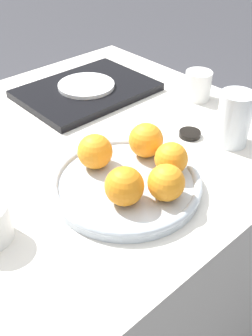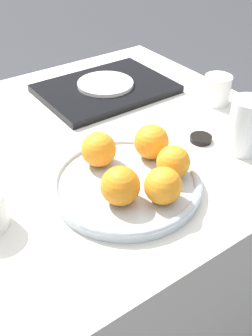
{
  "view_description": "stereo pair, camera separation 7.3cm",
  "coord_description": "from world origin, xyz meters",
  "px_view_note": "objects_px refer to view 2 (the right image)",
  "views": [
    {
      "loc": [
        -0.33,
        -0.63,
        1.24
      ],
      "look_at": [
        0.07,
        -0.2,
        0.8
      ],
      "focal_mm": 42.0,
      "sensor_mm": 36.0,
      "label": 1
    },
    {
      "loc": [
        -0.27,
        -0.68,
        1.24
      ],
      "look_at": [
        0.07,
        -0.2,
        0.8
      ],
      "focal_mm": 42.0,
      "sensor_mm": 36.0,
      "label": 2
    }
  ],
  "objects_px": {
    "orange_4": "(163,186)",
    "serving_tray": "(106,89)",
    "orange_0": "(120,186)",
    "cup_1": "(217,90)",
    "orange_1": "(173,162)",
    "soy_dish": "(201,139)",
    "fruit_platter": "(126,183)",
    "orange_2": "(99,149)",
    "orange_3": "(151,142)",
    "water_glass": "(246,126)",
    "side_plate": "(105,84)"
  },
  "relations": [
    {
      "from": "orange_2",
      "to": "orange_3",
      "type": "height_order",
      "value": "orange_3"
    },
    {
      "from": "soy_dish",
      "to": "orange_2",
      "type": "bearing_deg",
      "value": 171.42
    },
    {
      "from": "orange_4",
      "to": "cup_1",
      "type": "xyz_separation_m",
      "value": [
        0.38,
        0.23,
        -0.01
      ]
    },
    {
      "from": "side_plate",
      "to": "cup_1",
      "type": "relative_size",
      "value": 2.04
    },
    {
      "from": "orange_2",
      "to": "cup_1",
      "type": "bearing_deg",
      "value": 10.38
    },
    {
      "from": "orange_0",
      "to": "cup_1",
      "type": "relative_size",
      "value": 0.93
    },
    {
      "from": "water_glass",
      "to": "orange_0",
      "type": "bearing_deg",
      "value": -179.63
    },
    {
      "from": "orange_0",
      "to": "orange_4",
      "type": "distance_m",
      "value": 0.07
    },
    {
      "from": "orange_2",
      "to": "serving_tray",
      "type": "xyz_separation_m",
      "value": [
        0.21,
        0.3,
        -0.04
      ]
    },
    {
      "from": "orange_3",
      "to": "soy_dish",
      "type": "xyz_separation_m",
      "value": [
        0.15,
        0.0,
        -0.05
      ]
    },
    {
      "from": "water_glass",
      "to": "side_plate",
      "type": "xyz_separation_m",
      "value": [
        -0.09,
        0.41,
        -0.04
      ]
    },
    {
      "from": "cup_1",
      "to": "soy_dish",
      "type": "distance_m",
      "value": 0.2
    },
    {
      "from": "fruit_platter",
      "to": "orange_4",
      "type": "height_order",
      "value": "orange_4"
    },
    {
      "from": "orange_2",
      "to": "orange_4",
      "type": "relative_size",
      "value": 1.03
    },
    {
      "from": "orange_2",
      "to": "soy_dish",
      "type": "xyz_separation_m",
      "value": [
        0.25,
        -0.04,
        -0.05
      ]
    },
    {
      "from": "orange_1",
      "to": "soy_dish",
      "type": "bearing_deg",
      "value": 26.71
    },
    {
      "from": "orange_4",
      "to": "water_glass",
      "type": "relative_size",
      "value": 0.55
    },
    {
      "from": "orange_0",
      "to": "cup_1",
      "type": "height_order",
      "value": "orange_0"
    },
    {
      "from": "water_glass",
      "to": "serving_tray",
      "type": "height_order",
      "value": "water_glass"
    },
    {
      "from": "orange_1",
      "to": "orange_4",
      "type": "xyz_separation_m",
      "value": [
        -0.06,
        -0.04,
        0.0
      ]
    },
    {
      "from": "water_glass",
      "to": "orange_2",
      "type": "bearing_deg",
      "value": 158.55
    },
    {
      "from": "orange_1",
      "to": "fruit_platter",
      "type": "bearing_deg",
      "value": 156.26
    },
    {
      "from": "orange_3",
      "to": "orange_1",
      "type": "bearing_deg",
      "value": -94.99
    },
    {
      "from": "orange_0",
      "to": "orange_1",
      "type": "xyz_separation_m",
      "value": [
        0.12,
        0.0,
        -0.0
      ]
    },
    {
      "from": "orange_0",
      "to": "soy_dish",
      "type": "xyz_separation_m",
      "value": [
        0.28,
        0.08,
        -0.05
      ]
    },
    {
      "from": "orange_4",
      "to": "serving_tray",
      "type": "bearing_deg",
      "value": 69.11
    },
    {
      "from": "orange_1",
      "to": "orange_3",
      "type": "bearing_deg",
      "value": 85.01
    },
    {
      "from": "fruit_platter",
      "to": "orange_4",
      "type": "relative_size",
      "value": 4.3
    },
    {
      "from": "serving_tray",
      "to": "soy_dish",
      "type": "bearing_deg",
      "value": -82.99
    },
    {
      "from": "side_plate",
      "to": "water_glass",
      "type": "bearing_deg",
      "value": -78.01
    },
    {
      "from": "cup_1",
      "to": "orange_0",
      "type": "bearing_deg",
      "value": -156.27
    },
    {
      "from": "cup_1",
      "to": "soy_dish",
      "type": "height_order",
      "value": "cup_1"
    },
    {
      "from": "orange_2",
      "to": "side_plate",
      "type": "bearing_deg",
      "value": 55.15
    },
    {
      "from": "orange_4",
      "to": "cup_1",
      "type": "bearing_deg",
      "value": 31.86
    },
    {
      "from": "orange_0",
      "to": "water_glass",
      "type": "distance_m",
      "value": 0.32
    },
    {
      "from": "orange_3",
      "to": "water_glass",
      "type": "height_order",
      "value": "water_glass"
    },
    {
      "from": "orange_0",
      "to": "fruit_platter",
      "type": "bearing_deg",
      "value": 44.74
    },
    {
      "from": "water_glass",
      "to": "cup_1",
      "type": "height_order",
      "value": "water_glass"
    },
    {
      "from": "orange_0",
      "to": "orange_4",
      "type": "height_order",
      "value": "orange_0"
    },
    {
      "from": "fruit_platter",
      "to": "orange_1",
      "type": "xyz_separation_m",
      "value": [
        0.08,
        -0.04,
        0.04
      ]
    },
    {
      "from": "orange_1",
      "to": "side_plate",
      "type": "xyz_separation_m",
      "value": [
        0.11,
        0.41,
        -0.03
      ]
    },
    {
      "from": "side_plate",
      "to": "cup_1",
      "type": "bearing_deg",
      "value": -47.68
    },
    {
      "from": "fruit_platter",
      "to": "orange_0",
      "type": "relative_size",
      "value": 4.11
    },
    {
      "from": "orange_0",
      "to": "serving_tray",
      "type": "xyz_separation_m",
      "value": [
        0.24,
        0.42,
        -0.04
      ]
    },
    {
      "from": "orange_4",
      "to": "soy_dish",
      "type": "distance_m",
      "value": 0.25
    },
    {
      "from": "cup_1",
      "to": "soy_dish",
      "type": "relative_size",
      "value": 1.51
    },
    {
      "from": "orange_3",
      "to": "water_glass",
      "type": "distance_m",
      "value": 0.21
    },
    {
      "from": "orange_2",
      "to": "soy_dish",
      "type": "distance_m",
      "value": 0.26
    },
    {
      "from": "orange_0",
      "to": "orange_1",
      "type": "distance_m",
      "value": 0.12
    },
    {
      "from": "orange_1",
      "to": "orange_0",
      "type": "bearing_deg",
      "value": -178.47
    }
  ]
}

